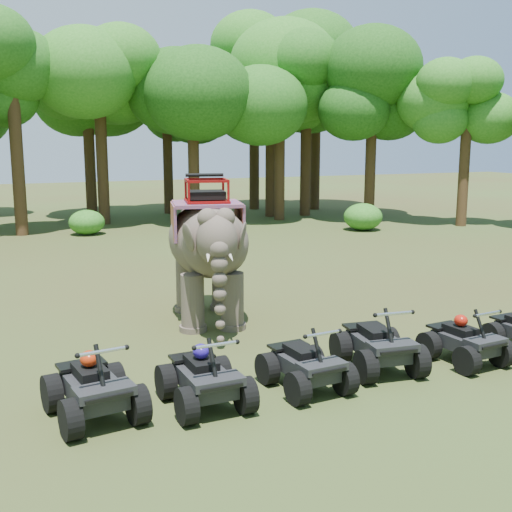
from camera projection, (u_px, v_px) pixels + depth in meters
The scene contains 19 objects.
ground at pixel (278, 355), 13.44m from camera, with size 110.00×110.00×0.00m, color #47381E.
elephant at pixel (208, 249), 15.71m from camera, with size 1.88×4.26×3.58m, color #4B4037, non-canonical shape.
atv_0 at pixel (93, 378), 10.32m from camera, with size 1.31×1.80×1.34m, color black, non-canonical shape.
atv_1 at pixel (204, 369), 10.79m from camera, with size 1.26×1.73×1.28m, color black, non-canonical shape.
atv_2 at pixel (305, 356), 11.51m from camera, with size 1.21×1.66×1.23m, color black, non-canonical shape.
atv_3 at pixel (378, 337), 12.46m from camera, with size 1.32×1.80×1.34m, color black, non-canonical shape.
atv_4 at pixel (465, 334), 12.87m from camera, with size 1.17×1.60×1.19m, color black, non-canonical shape.
tree_0 at pixel (101, 130), 32.73m from camera, with size 6.75×6.75×9.64m, color #195114, non-canonical shape.
tree_1 at pixel (193, 135), 32.63m from camera, with size 6.40×6.40×9.14m, color #195114, non-canonical shape.
tree_2 at pixel (280, 138), 34.53m from camera, with size 6.23×6.23×8.90m, color #195114, non-canonical shape.
tree_3 at pixel (371, 137), 34.34m from camera, with size 6.29×6.29×8.98m, color #195114, non-canonical shape.
tree_4 at pixel (465, 151), 32.19m from camera, with size 5.31×5.31×7.59m, color #195114, non-canonical shape.
tree_26 at pixel (16, 137), 28.96m from camera, with size 6.27×6.27×8.96m, color #195114, non-canonical shape.
tree_27 at pixel (306, 125), 36.37m from camera, with size 7.23×7.23×10.33m, color #195114, non-canonical shape.
tree_28 at pixel (270, 151), 36.13m from camera, with size 5.22×5.22×7.45m, color #195114, non-canonical shape.
tree_30 at pixel (254, 124), 39.62m from camera, with size 7.38×7.38×10.54m, color #195114, non-canonical shape.
tree_31 at pixel (316, 127), 39.52m from camera, with size 7.09×7.09×10.13m, color #195114, non-canonical shape.
tree_35 at pixel (167, 141), 37.53m from camera, with size 5.98×5.98×8.54m, color #195114, non-canonical shape.
tree_37 at pixel (88, 128), 35.03m from camera, with size 6.95×6.95×9.93m, color #195114, non-canonical shape.
Camera 1 is at (-5.27, -11.70, 4.50)m, focal length 45.00 mm.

